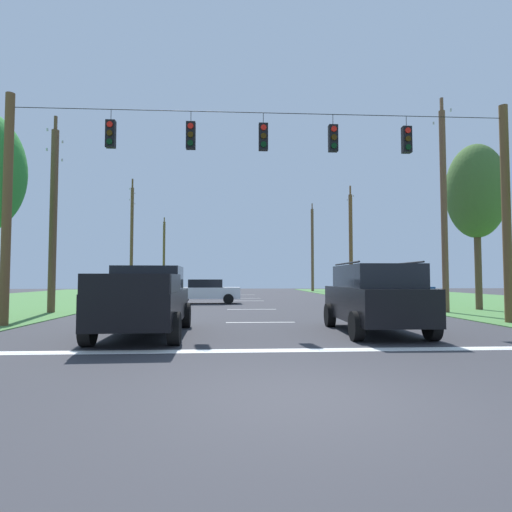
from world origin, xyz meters
name	(u,v)px	position (x,y,z in m)	size (l,w,h in m)	color
ground_plane	(312,400)	(0.00, 0.00, 0.00)	(120.00, 120.00, 0.00)	#333338
stop_bar_stripe	(279,350)	(0.00, 3.85, 0.00)	(15.08, 0.45, 0.01)	white
lane_dash_0	(260,322)	(0.00, 9.85, 0.00)	(0.15, 2.50, 0.01)	white
lane_dash_1	(252,309)	(0.00, 16.28, 0.00)	(0.15, 2.50, 0.01)	white
lane_dash_2	(246,301)	(0.00, 24.50, 0.00)	(0.15, 2.50, 0.01)	white
lane_dash_3	(244,298)	(0.00, 28.22, 0.00)	(0.15, 2.50, 0.01)	white
lane_dash_4	(242,295)	(0.00, 35.78, 0.00)	(0.15, 2.50, 0.01)	white
overhead_signal_span	(265,194)	(0.09, 9.06, 4.53)	(17.73, 0.31, 7.90)	brown
pickup_truck	(146,301)	(-3.47, 6.60, 0.97)	(2.42, 5.46, 1.95)	black
suv_black	(374,297)	(3.13, 6.69, 1.06)	(2.30, 4.84, 2.05)	black
distant_car_crossing_white	(206,291)	(-2.66, 21.45, 0.79)	(4.34, 2.09, 1.52)	silver
distant_car_oncoming	(369,291)	(7.50, 20.54, 0.79)	(4.43, 2.28, 1.52)	navy
distant_car_far_parked	(408,289)	(11.57, 24.19, 0.79)	(2.15, 4.36, 1.52)	navy
utility_pole_mid_right	(444,207)	(8.87, 13.60, 4.92)	(0.29, 1.73, 10.14)	brown
utility_pole_far_right	(351,244)	(9.13, 30.04, 4.53)	(0.32, 1.97, 9.54)	brown
utility_pole_near_left	(312,249)	(8.84, 45.73, 5.17)	(0.34, 1.82, 10.77)	brown
utility_pole_far_left	(53,216)	(-9.31, 14.51, 4.48)	(0.34, 1.79, 9.20)	brown
utility_pole_distant_right	(132,238)	(-9.41, 30.52, 4.99)	(0.26, 1.95, 9.99)	brown
utility_pole_distant_left	(164,254)	(-9.32, 47.21, 4.54)	(0.29, 1.90, 9.10)	brown
tree_roadside_far_right	(476,192)	(11.37, 15.14, 5.99)	(2.93, 2.93, 8.43)	brown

